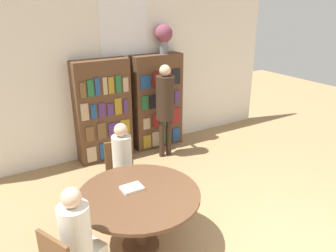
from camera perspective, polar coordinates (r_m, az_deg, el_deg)
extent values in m
cube|color=silver|center=(6.10, -7.43, 9.34)|extent=(6.40, 0.06, 3.00)
cube|color=white|center=(5.96, -7.69, 17.31)|extent=(0.90, 0.01, 1.10)
cube|color=brown|center=(5.89, -11.27, 2.63)|extent=(0.98, 0.32, 1.80)
cube|color=tan|center=(5.90, -13.14, -4.84)|extent=(0.17, 0.02, 0.27)
cube|color=navy|center=(5.96, -11.18, -4.31)|extent=(0.13, 0.02, 0.30)
cube|color=#2D707A|center=(6.03, -9.31, -4.08)|extent=(0.16, 0.02, 0.25)
cube|color=#4C2D6B|center=(6.10, -7.42, -3.57)|extent=(0.14, 0.02, 0.27)
cube|color=brown|center=(5.75, -13.44, -1.38)|extent=(0.14, 0.02, 0.26)
cube|color=brown|center=(5.80, -11.46, -0.84)|extent=(0.15, 0.02, 0.29)
cube|color=#4C2D6B|center=(5.88, -9.44, -0.60)|extent=(0.20, 0.02, 0.25)
cube|color=olive|center=(5.96, -7.47, -0.12)|extent=(0.17, 0.02, 0.27)
cube|color=tan|center=(5.60, -14.30, 2.36)|extent=(0.13, 0.02, 0.29)
cube|color=navy|center=(5.65, -12.83, 2.44)|extent=(0.10, 0.02, 0.25)
cube|color=#4C2D6B|center=(5.69, -11.44, 2.71)|extent=(0.11, 0.02, 0.26)
cube|color=#4C2D6B|center=(5.74, -10.01, 2.81)|extent=(0.11, 0.02, 0.22)
cube|color=olive|center=(5.78, -8.69, 3.39)|extent=(0.13, 0.02, 0.29)
cube|color=#4C2D6B|center=(5.84, -7.38, 3.42)|extent=(0.08, 0.02, 0.25)
cube|color=brown|center=(5.50, -14.60, 6.05)|extent=(0.09, 0.02, 0.25)
cube|color=#236638|center=(5.53, -13.35, 6.38)|extent=(0.10, 0.02, 0.28)
cube|color=navy|center=(5.56, -12.21, 6.67)|extent=(0.08, 0.02, 0.30)
cube|color=tan|center=(5.60, -10.92, 6.85)|extent=(0.07, 0.02, 0.29)
cube|color=olive|center=(5.64, -9.89, 6.97)|extent=(0.10, 0.02, 0.29)
cube|color=#236638|center=(5.69, -8.66, 7.23)|extent=(0.10, 0.02, 0.30)
cube|color=tan|center=(5.74, -7.40, 7.17)|extent=(0.10, 0.02, 0.25)
cube|color=brown|center=(6.32, -1.93, 4.30)|extent=(0.98, 0.32, 1.80)
cube|color=olive|center=(6.28, -3.63, -2.74)|extent=(0.16, 0.02, 0.26)
cube|color=tan|center=(6.36, -2.03, -2.24)|extent=(0.18, 0.02, 0.29)
cube|color=#236638|center=(6.48, -0.19, -1.96)|extent=(0.16, 0.02, 0.25)
cube|color=navy|center=(6.58, 1.39, -1.50)|extent=(0.15, 0.02, 0.28)
cube|color=tan|center=(6.14, -3.74, 0.40)|extent=(0.14, 0.02, 0.22)
cube|color=maroon|center=(6.23, -1.99, 0.99)|extent=(0.15, 0.02, 0.27)
cube|color=#2D707A|center=(6.33, -0.25, 1.24)|extent=(0.19, 0.02, 0.24)
cube|color=maroon|center=(6.43, 1.33, 1.84)|extent=(0.18, 0.02, 0.31)
cube|color=#236638|center=(6.00, -4.03, 4.04)|extent=(0.13, 0.02, 0.26)
cube|color=black|center=(6.07, -2.62, 4.22)|extent=(0.14, 0.02, 0.24)
cube|color=black|center=(6.15, -1.19, 4.70)|extent=(0.11, 0.02, 0.29)
cube|color=black|center=(6.24, 0.21, 4.83)|extent=(0.13, 0.02, 0.27)
cube|color=#4C2D6B|center=(6.33, 1.58, 5.05)|extent=(0.10, 0.02, 0.27)
cube|color=navy|center=(5.91, -3.95, 7.61)|extent=(0.20, 0.02, 0.24)
cube|color=maroon|center=(6.01, -2.06, 8.01)|extent=(0.12, 0.02, 0.26)
cube|color=maroon|center=(6.11, -0.33, 8.20)|extent=(0.20, 0.02, 0.25)
cube|color=black|center=(6.22, 1.41, 8.60)|extent=(0.17, 0.02, 0.29)
cylinder|color=slate|center=(6.18, -0.75, 13.56)|extent=(0.15, 0.15, 0.23)
sphere|color=brown|center=(6.15, -0.76, 15.80)|extent=(0.32, 0.32, 0.32)
cylinder|color=brown|center=(4.14, -4.76, -19.83)|extent=(0.44, 0.44, 0.03)
cylinder|color=brown|center=(3.93, -4.92, -16.07)|extent=(0.12, 0.12, 0.65)
cylinder|color=brown|center=(3.73, -5.08, -11.84)|extent=(1.37, 1.37, 0.04)
cube|color=brown|center=(4.67, -7.93, -8.76)|extent=(0.47, 0.47, 0.04)
cube|color=brown|center=(4.72, -8.53, -5.14)|extent=(0.40, 0.12, 0.45)
cylinder|color=brown|center=(4.67, -5.27, -11.75)|extent=(0.04, 0.04, 0.39)
cylinder|color=brown|center=(4.62, -9.46, -12.40)|extent=(0.04, 0.04, 0.39)
cylinder|color=brown|center=(4.95, -6.26, -9.72)|extent=(0.04, 0.04, 0.39)
cylinder|color=brown|center=(4.90, -10.19, -10.30)|extent=(0.04, 0.04, 0.39)
cube|color=beige|center=(4.51, -7.61, -8.73)|extent=(0.32, 0.37, 0.12)
cylinder|color=beige|center=(4.44, -8.02, -4.76)|extent=(0.26, 0.26, 0.50)
sphere|color=tan|center=(4.30, -8.24, -0.68)|extent=(0.18, 0.18, 0.18)
cylinder|color=beige|center=(4.58, -6.23, -12.27)|extent=(0.10, 0.10, 0.43)
cylinder|color=beige|center=(4.55, -8.04, -12.55)|extent=(0.10, 0.10, 0.43)
cube|color=silver|center=(3.41, -14.21, -20.57)|extent=(0.41, 0.39, 0.12)
cylinder|color=silver|center=(3.17, -15.84, -17.06)|extent=(0.28, 0.28, 0.50)
sphere|color=#DBB293|center=(2.98, -16.50, -11.87)|extent=(0.18, 0.18, 0.18)
cylinder|color=#332319|center=(6.00, -1.08, -2.13)|extent=(0.10, 0.10, 0.72)
cylinder|color=#332319|center=(6.06, 0.11, -1.85)|extent=(0.10, 0.10, 0.72)
cylinder|color=#332319|center=(5.78, -0.50, 4.88)|extent=(0.33, 0.33, 0.78)
sphere|color=#DBB293|center=(5.66, -0.52, 9.65)|extent=(0.20, 0.20, 0.20)
cylinder|color=#332319|center=(6.01, -1.09, 7.45)|extent=(0.07, 0.30, 0.07)
cube|color=silver|center=(3.79, -6.31, -10.70)|extent=(0.24, 0.18, 0.03)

